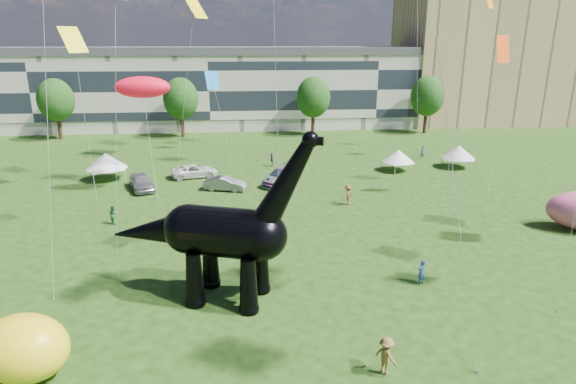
{
  "coord_description": "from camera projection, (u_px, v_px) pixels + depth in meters",
  "views": [
    {
      "loc": [
        -2.66,
        -20.79,
        14.15
      ],
      "look_at": [
        -0.02,
        8.0,
        5.0
      ],
      "focal_mm": 30.0,
      "sensor_mm": 36.0,
      "label": 1
    }
  ],
  "objects": [
    {
      "name": "car_dark",
      "position": [
        282.0,
        176.0,
        49.37
      ],
      "size": [
        4.89,
        6.16,
        1.67
      ],
      "primitive_type": "imported",
      "rotation": [
        0.0,
        0.0,
        -0.52
      ],
      "color": "#595960",
      "rests_on": "ground"
    },
    {
      "name": "car_silver",
      "position": [
        141.0,
        182.0,
        47.39
      ],
      "size": [
        3.56,
        5.19,
        1.64
      ],
      "primitive_type": "imported",
      "rotation": [
        0.0,
        0.0,
        0.37
      ],
      "color": "#AFAFB4",
      "rests_on": "ground"
    },
    {
      "name": "tree_far_left",
      "position": [
        55.0,
        97.0,
        70.04
      ],
      "size": [
        5.2,
        5.2,
        9.44
      ],
      "color": "#382314",
      "rests_on": "ground"
    },
    {
      "name": "terrace_row",
      "position": [
        211.0,
        91.0,
        80.6
      ],
      "size": [
        78.0,
        11.0,
        12.0
      ],
      "primitive_type": "cube",
      "color": "beige",
      "rests_on": "ground"
    },
    {
      "name": "tree_far_right",
      "position": [
        428.0,
        93.0,
        74.93
      ],
      "size": [
        5.2,
        5.2,
        9.44
      ],
      "color": "#382314",
      "rests_on": "ground"
    },
    {
      "name": "inflatable_yellow",
      "position": [
        24.0,
        348.0,
        20.66
      ],
      "size": [
        4.36,
        3.62,
        3.01
      ],
      "primitive_type": "ellipsoid",
      "rotation": [
        0.0,
        0.0,
        -0.17
      ],
      "color": "yellow",
      "rests_on": "ground"
    },
    {
      "name": "dinosaur_sculpture",
      "position": [
        217.0,
        234.0,
        26.63
      ],
      "size": [
        12.41,
        5.76,
        10.26
      ],
      "rotation": [
        0.0,
        0.0,
        -0.33
      ],
      "color": "black",
      "rests_on": "ground"
    },
    {
      "name": "ground",
      "position": [
        303.0,
        334.0,
        24.24
      ],
      "size": [
        220.0,
        220.0,
        0.0
      ],
      "primitive_type": "plane",
      "color": "#16330C",
      "rests_on": "ground"
    },
    {
      "name": "visitors",
      "position": [
        227.0,
        215.0,
        38.39
      ],
      "size": [
        51.52,
        40.28,
        1.85
      ],
      "color": "#2C6F35",
      "rests_on": "ground"
    },
    {
      "name": "car_white",
      "position": [
        194.0,
        171.0,
        51.77
      ],
      "size": [
        5.34,
        3.44,
        1.37
      ],
      "primitive_type": "imported",
      "rotation": [
        0.0,
        0.0,
        1.82
      ],
      "color": "white",
      "rests_on": "ground"
    },
    {
      "name": "tree_mid_right",
      "position": [
        313.0,
        94.0,
        73.36
      ],
      "size": [
        5.2,
        5.2,
        9.44
      ],
      "color": "#382314",
      "rests_on": "ground"
    },
    {
      "name": "tree_mid_left",
      "position": [
        180.0,
        95.0,
        71.61
      ],
      "size": [
        5.2,
        5.2,
        9.44
      ],
      "color": "#382314",
      "rests_on": "ground"
    },
    {
      "name": "car_grey",
      "position": [
        225.0,
        184.0,
        47.23
      ],
      "size": [
        4.33,
        2.48,
        1.35
      ],
      "primitive_type": "imported",
      "rotation": [
        0.0,
        0.0,
        1.3
      ],
      "color": "slate",
      "rests_on": "ground"
    },
    {
      "name": "gazebo_far",
      "position": [
        459.0,
        152.0,
        55.38
      ],
      "size": [
        4.16,
        4.16,
        2.61
      ],
      "rotation": [
        0.0,
        0.0,
        -0.12
      ],
      "color": "silver",
      "rests_on": "ground"
    },
    {
      "name": "apartment_block",
      "position": [
        481.0,
        58.0,
        86.12
      ],
      "size": [
        28.0,
        18.0,
        22.0
      ],
      "primitive_type": "cube",
      "color": "tan",
      "rests_on": "ground"
    },
    {
      "name": "kites",
      "position": [
        129.0,
        72.0,
        40.38
      ],
      "size": [
        56.4,
        51.7,
        28.76
      ],
      "color": "#EC4C0F",
      "rests_on": "ground"
    },
    {
      "name": "gazebo_left",
      "position": [
        106.0,
        161.0,
        50.39
      ],
      "size": [
        5.42,
        5.42,
        2.9
      ],
      "rotation": [
        0.0,
        0.0,
        0.38
      ],
      "color": "white",
      "rests_on": "ground"
    },
    {
      "name": "gazebo_near",
      "position": [
        398.0,
        156.0,
        54.01
      ],
      "size": [
        4.38,
        4.38,
        2.42
      ],
      "rotation": [
        0.0,
        0.0,
        0.31
      ],
      "color": "white",
      "rests_on": "ground"
    }
  ]
}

